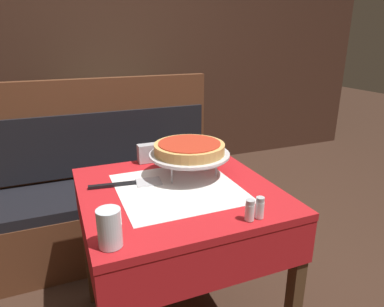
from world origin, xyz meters
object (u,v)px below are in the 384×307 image
Objects in this scene: salt_shaker at (250,210)px; pizza_server at (129,184)px; pizza_pan_stand at (189,155)px; napkin_holder at (148,153)px; dining_table_rear at (124,120)px; water_glass_near at (110,228)px; deep_dish_pizza at (189,148)px; dining_table_front at (178,213)px; pepper_shaker at (260,208)px; booth_bench at (116,201)px; condiment_caddy at (124,102)px.

pizza_server is at bearing 125.39° from salt_shaker.
pizza_pan_stand reaches higher than napkin_holder.
dining_table_rear is 1.97m from water_glass_near.
salt_shaker reaches higher than dining_table_rear.
deep_dish_pizza is 0.30m from pizza_server.
pizza_pan_stand is 0.59m from water_glass_near.
salt_shaker is at bearing -67.98° from dining_table_front.
dining_table_front is 2.55× the size of pizza_server.
dining_table_rear is 7.17× the size of water_glass_near.
pizza_pan_stand is at bearing 100.17° from pepper_shaker.
pizza_pan_stand is at bearing 0.24° from pizza_server.
pizza_pan_stand is 1.15× the size of deep_dish_pizza.
pepper_shaker reaches higher than dining_table_rear.
pepper_shaker is (0.08, -0.45, -0.06)m from pizza_pan_stand.
booth_bench reaches higher than pepper_shaker.
condiment_caddy is (-0.04, 2.06, 0.01)m from pepper_shaker.
dining_table_front is 5.22× the size of condiment_caddy.
pizza_server is 3.97× the size of pepper_shaker.
water_glass_near is at bearing -135.11° from deep_dish_pizza.
deep_dish_pizza is 0.46m from pepper_shaker.
dining_table_front is 0.38m from napkin_holder.
dining_table_front is at bearing -93.74° from dining_table_rear.
condiment_caddy reaches higher than pizza_server.
deep_dish_pizza reaches higher than pizza_server.
pizza_pan_stand is 2.97× the size of water_glass_near.
deep_dish_pizza reaches higher than pizza_pan_stand.
napkin_holder reaches higher than dining_table_front.
water_glass_near is 2.08m from condiment_caddy.
pizza_pan_stand is 0.27m from napkin_holder.
pizza_server reaches higher than dining_table_rear.
condiment_caddy is at bearing 76.23° from dining_table_rear.
pizza_server is 1.65m from condiment_caddy.
pizza_pan_stand is 1.62m from condiment_caddy.
pepper_shaker is at bearing -2.99° from water_glass_near.
pizza_server is 0.45m from water_glass_near.
pizza_server is 0.28m from napkin_holder.
booth_bench is 13.97× the size of napkin_holder.
napkin_holder is 0.67× the size of condiment_caddy.
water_glass_near reaches higher than pepper_shaker.
condiment_caddy is at bearing 83.23° from napkin_holder.
dining_table_front is 10.11× the size of pepper_shaker.
pizza_server is at bearing -93.66° from booth_bench.
water_glass_near reaches higher than napkin_holder.
water_glass_near is (-0.43, -1.92, 0.15)m from dining_table_rear.
napkin_holder is (-0.13, 0.23, -0.05)m from pizza_pan_stand.
deep_dish_pizza is at bearing 95.20° from salt_shaker.
pepper_shaker is (0.50, -0.03, -0.02)m from water_glass_near.
pepper_shaker reaches higher than pizza_server.
pizza_server is 2.56× the size of water_glass_near.
pizza_server is at bearing -179.76° from deep_dish_pizza.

